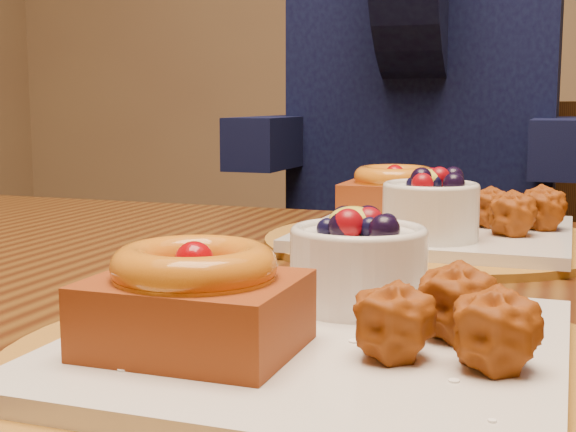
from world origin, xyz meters
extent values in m
cube|color=#341709|center=(0.07, 0.01, 0.73)|extent=(1.60, 0.90, 0.04)
cylinder|color=brown|center=(0.07, -0.21, 0.76)|extent=(0.38, 0.38, 0.01)
cube|color=silver|center=(0.07, -0.21, 0.77)|extent=(0.28, 0.28, 0.01)
cube|color=#5A1E08|center=(0.01, -0.25, 0.80)|extent=(0.11, 0.09, 0.04)
torus|color=#B5560B|center=(0.01, -0.25, 0.82)|extent=(0.09, 0.09, 0.02)
sphere|color=#8D0207|center=(0.01, -0.25, 0.82)|extent=(0.02, 0.02, 0.02)
sphere|color=#98400B|center=(0.14, -0.18, 0.80)|extent=(0.04, 0.04, 0.04)
sphere|color=#98400B|center=(0.12, -0.23, 0.80)|extent=(0.04, 0.04, 0.04)
sphere|color=#98400B|center=(0.17, -0.23, 0.80)|extent=(0.04, 0.04, 0.04)
cylinder|color=silver|center=(0.07, -0.13, 0.80)|extent=(0.09, 0.09, 0.05)
torus|color=silver|center=(0.07, -0.13, 0.83)|extent=(0.09, 0.09, 0.01)
ellipsoid|color=yellow|center=(0.07, -0.13, 0.83)|extent=(0.03, 0.03, 0.02)
cylinder|color=brown|center=(0.07, 0.23, 0.76)|extent=(0.38, 0.38, 0.01)
cube|color=silver|center=(0.07, 0.23, 0.77)|extent=(0.28, 0.28, 0.01)
cube|color=#5A1E08|center=(0.01, 0.28, 0.80)|extent=(0.12, 0.10, 0.04)
torus|color=#B5560B|center=(0.01, 0.28, 0.83)|extent=(0.10, 0.10, 0.02)
sphere|color=#8D0207|center=(0.01, 0.28, 0.83)|extent=(0.02, 0.02, 0.02)
sphere|color=#98400B|center=(0.15, 0.21, 0.80)|extent=(0.05, 0.05, 0.05)
sphere|color=#98400B|center=(0.12, 0.26, 0.80)|extent=(0.05, 0.05, 0.05)
sphere|color=#98400B|center=(0.17, 0.26, 0.80)|extent=(0.05, 0.05, 0.05)
cylinder|color=silver|center=(0.07, 0.15, 0.80)|extent=(0.10, 0.10, 0.05)
torus|color=silver|center=(0.07, 0.15, 0.83)|extent=(0.10, 0.10, 0.01)
ellipsoid|color=yellow|center=(0.07, 0.15, 0.84)|extent=(0.03, 0.03, 0.02)
cube|color=black|center=(0.06, 0.84, 0.45)|extent=(0.52, 0.52, 0.04)
cylinder|color=black|center=(-0.17, 0.99, 0.22)|extent=(0.04, 0.04, 0.43)
cube|color=black|center=(0.02, 1.04, 0.68)|extent=(0.44, 0.12, 0.46)
cube|color=black|center=(-0.05, 0.82, 0.86)|extent=(0.45, 0.24, 0.65)
cube|color=black|center=(-0.29, 0.70, 0.84)|extent=(0.09, 0.32, 0.09)
cube|color=black|center=(0.19, 0.70, 0.84)|extent=(0.09, 0.32, 0.09)
camera|label=1|loc=(0.20, -0.64, 0.91)|focal=50.00mm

